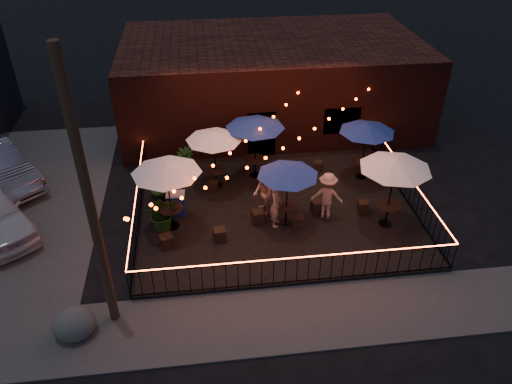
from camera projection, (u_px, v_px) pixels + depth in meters
ground at (285, 245)px, 17.05m from camera, size 110.00×110.00×0.00m
patio at (276, 209)px, 18.66m from camera, size 10.00×8.00×0.15m
sidewalk at (304, 317)px, 14.35m from camera, size 18.00×2.50×0.05m
brick_building at (271, 81)px, 24.28m from camera, size 14.00×8.00×4.00m
utility_pole at (90, 204)px, 12.12m from camera, size 0.26×0.26×8.00m
fence_front at (297, 271)px, 15.03m from camera, size 10.00×0.04×1.04m
fence_left at (138, 206)px, 17.81m from camera, size 0.04×8.00×1.04m
fence_right at (407, 187)px, 18.85m from camera, size 0.04×8.00×1.04m
festoon_lights at (249, 158)px, 16.95m from camera, size 10.02×8.72×1.32m
cafe_table_0 at (166, 169)px, 16.36m from camera, size 2.51×2.51×2.60m
cafe_table_1 at (214, 137)px, 18.70m from camera, size 2.42×2.42×2.38m
cafe_table_2 at (288, 172)px, 16.68m from camera, size 2.32×2.32×2.33m
cafe_table_3 at (255, 124)px, 19.23m from camera, size 2.77×2.77×2.56m
cafe_table_4 at (396, 165)px, 16.45m from camera, size 2.76×2.76×2.68m
cafe_table_5 at (367, 129)px, 19.21m from camera, size 2.23×2.23×2.41m
bistro_chair_0 at (166, 242)px, 16.60m from camera, size 0.52×0.52×0.47m
bistro_chair_1 at (220, 235)px, 16.90m from camera, size 0.44×0.44×0.47m
bistro_chair_2 at (158, 191)px, 19.12m from camera, size 0.55×0.55×0.50m
bistro_chair_3 at (213, 186)px, 19.45m from camera, size 0.46×0.46×0.43m
bistro_chair_4 at (258, 217)px, 17.73m from camera, size 0.47×0.47×0.49m
bistro_chair_5 at (298, 221)px, 17.58m from camera, size 0.41×0.41×0.40m
bistro_chair_6 at (265, 180)px, 19.80m from camera, size 0.48×0.48×0.45m
bistro_chair_7 at (304, 177)px, 20.00m from camera, size 0.44×0.44×0.45m
bistro_chair_8 at (317, 207)px, 18.23m from camera, size 0.46×0.46×0.50m
bistro_chair_9 at (363, 207)px, 18.27m from camera, size 0.42×0.42×0.45m
bistro_chair_10 at (318, 166)px, 20.77m from camera, size 0.46×0.46×0.41m
bistro_chair_11 at (369, 163)px, 20.88m from camera, size 0.51×0.51×0.52m
patron_a at (276, 205)px, 17.32m from camera, size 0.53×0.69×1.68m
patron_b at (263, 194)px, 17.86m from camera, size 0.75×0.91×1.71m
patron_c at (327, 196)px, 17.69m from camera, size 1.31×1.00×1.79m
potted_shrub_a at (162, 213)px, 17.25m from camera, size 1.35×1.23×1.30m
potted_shrub_b at (161, 188)px, 18.43m from camera, size 0.87×0.74×1.47m
potted_shrub_c at (185, 163)px, 20.06m from camera, size 0.86×0.86×1.29m
cooler at (176, 203)px, 18.09m from camera, size 0.69×0.52×0.88m
boulder at (74, 324)px, 13.63m from camera, size 1.08×0.93×0.80m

